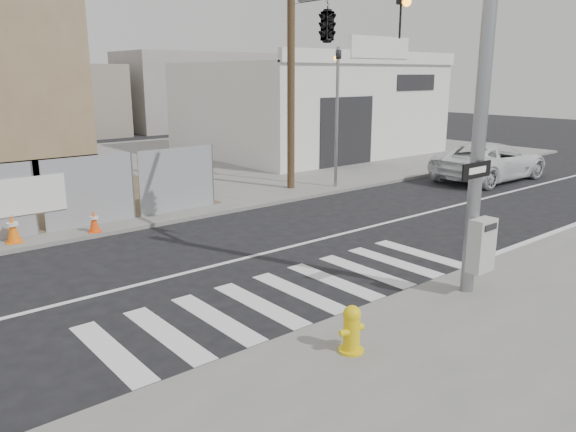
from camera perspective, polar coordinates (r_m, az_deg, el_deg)
ground at (r=13.51m, az=-5.89°, el=-4.66°), size 100.00×100.00×0.00m
sidewalk_far at (r=26.01m, az=-23.43°, el=3.56°), size 50.00×20.00×0.12m
signal_pole at (r=12.87m, az=8.57°, el=15.97°), size 0.96×5.87×7.00m
far_signal_pole at (r=21.45m, az=5.02°, el=11.86°), size 0.16×0.20×5.60m
concrete_wall_right at (r=25.62m, az=-25.30°, el=10.73°), size 5.50×1.30×8.00m
auto_shop at (r=31.70m, az=2.05°, el=10.95°), size 12.00×10.20×5.95m
utility_pole_right at (r=21.11m, az=0.31°, el=16.55°), size 1.60×0.28×10.00m
fire_hydrant at (r=8.98m, az=6.48°, el=-11.33°), size 0.53×0.53×0.77m
suv at (r=25.20m, az=19.89°, el=5.27°), size 5.70×2.64×1.58m
traffic_cone_c at (r=16.10m, az=-26.18°, el=-1.15°), size 0.46×0.46×0.76m
traffic_cone_d at (r=16.32m, az=-19.11°, el=-0.50°), size 0.40×0.40×0.63m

